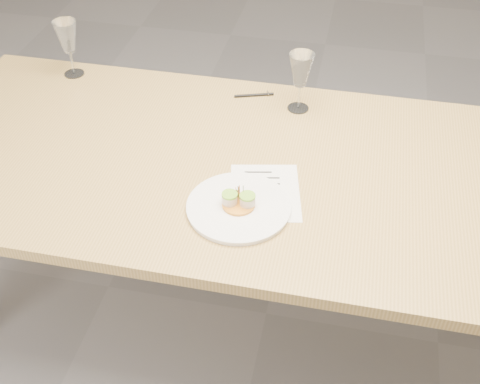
% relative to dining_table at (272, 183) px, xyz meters
% --- Properties ---
extents(ground, '(7.00, 7.00, 0.00)m').
position_rel_dining_table_xyz_m(ground, '(0.00, 0.00, -0.68)').
color(ground, slate).
rests_on(ground, ground).
extents(dining_table, '(2.40, 1.00, 0.75)m').
position_rel_dining_table_xyz_m(dining_table, '(0.00, 0.00, 0.00)').
color(dining_table, tan).
rests_on(dining_table, ground).
extents(dinner_plate, '(0.31, 0.31, 0.08)m').
position_rel_dining_table_xyz_m(dinner_plate, '(-0.06, -0.22, 0.08)').
color(dinner_plate, white).
rests_on(dinner_plate, dining_table).
extents(recipe_sheet, '(0.26, 0.30, 0.00)m').
position_rel_dining_table_xyz_m(recipe_sheet, '(-0.00, -0.13, 0.07)').
color(recipe_sheet, white).
rests_on(recipe_sheet, dining_table).
extents(ballpoint_pen, '(0.14, 0.06, 0.01)m').
position_rel_dining_table_xyz_m(ballpoint_pen, '(-0.14, 0.40, 0.07)').
color(ballpoint_pen, black).
rests_on(ballpoint_pen, dining_table).
extents(wine_glass_0, '(0.09, 0.09, 0.22)m').
position_rel_dining_table_xyz_m(wine_glass_0, '(-0.85, 0.41, 0.22)').
color(wine_glass_0, white).
rests_on(wine_glass_0, dining_table).
extents(wine_glass_1, '(0.09, 0.09, 0.22)m').
position_rel_dining_table_xyz_m(wine_glass_1, '(0.03, 0.35, 0.22)').
color(wine_glass_1, white).
rests_on(wine_glass_1, dining_table).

